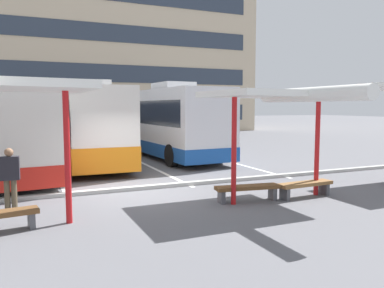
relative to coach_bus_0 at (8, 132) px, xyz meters
The scene contains 13 objects.
ground_plane 7.50m from the coach_bus_0, 59.63° to the right, with size 160.00×160.00×0.00m, color slate.
terminal_building 25.77m from the coach_bus_0, 81.04° to the left, with size 40.32×11.18×24.76m.
coach_bus_0 is the anchor object (origin of this frame).
coach_bus_1 3.56m from the coach_bus_0, 14.64° to the left, with size 2.74×10.60×3.77m.
coach_bus_2 7.74m from the coach_bus_0, 13.23° to the left, with size 3.17×11.14×3.83m.
lane_stripe_1 2.40m from the coach_bus_0, 15.36° to the left, with size 0.16×14.00×0.01m, color white.
lane_stripe_2 5.91m from the coach_bus_0, ahead, with size 0.16×14.00×0.01m, color white.
lane_stripe_3 9.76m from the coach_bus_0, ahead, with size 0.16×14.00×0.01m, color white.
waiting_shelter_2 11.77m from the coach_bus_0, 52.01° to the right, with size 3.84×4.62×3.13m.
bench_3 10.92m from the coach_bus_0, 54.48° to the right, with size 1.89×0.67×0.45m.
bench_4 12.23m from the coach_bus_0, 48.28° to the right, with size 1.82×0.51×0.45m.
platform_kerb 7.35m from the coach_bus_0, 58.97° to the right, with size 44.00×0.24×0.12m, color #ADADA8.
waiting_passenger_0 7.29m from the coach_bus_0, 87.99° to the right, with size 0.48×0.25×1.61m.
Camera 1 is at (-3.09, -11.64, 2.66)m, focal length 36.22 mm.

